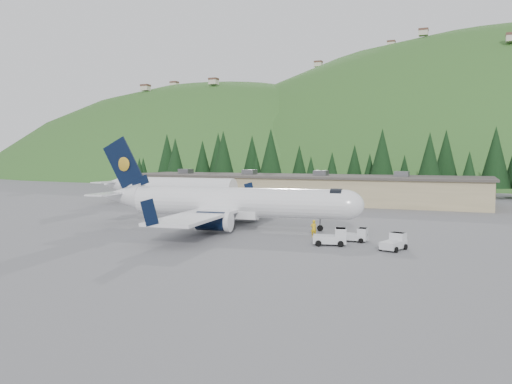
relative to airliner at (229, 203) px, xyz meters
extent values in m
plane|color=slate|center=(0.99, 0.11, -3.02)|extent=(600.00, 600.00, 0.00)
cylinder|color=white|center=(0.99, 0.11, 0.15)|extent=(26.36, 6.42, 3.51)
ellipsoid|color=white|center=(13.97, 1.58, 0.15)|extent=(4.93, 4.00, 3.51)
cylinder|color=black|center=(13.05, 1.48, 0.57)|extent=(1.62, 3.02, 2.89)
cone|color=white|center=(-14.77, -1.67, 0.52)|extent=(5.96, 4.12, 3.51)
cube|color=white|center=(0.07, 0.01, -1.32)|extent=(7.75, 3.81, 0.93)
cube|color=white|center=(-0.86, -0.10, -0.78)|extent=(8.66, 32.10, 0.33)
cube|color=black|center=(-4.03, 15.51, 0.43)|extent=(1.89, 0.35, 2.68)
cube|color=black|center=(-0.47, -16.02, 0.43)|extent=(1.89, 0.35, 2.68)
cylinder|color=black|center=(-0.54, 5.39, -1.57)|extent=(4.14, 2.57, 2.15)
cylinder|color=white|center=(1.22, 5.58, -1.57)|extent=(0.81, 2.33, 2.28)
cube|color=white|center=(-0.54, 5.39, -1.06)|extent=(2.07, 0.46, 0.84)
cylinder|color=black|center=(0.67, -5.37, -1.57)|extent=(4.14, 2.57, 2.15)
cylinder|color=white|center=(2.44, -5.17, -1.57)|extent=(0.81, 2.33, 2.28)
cube|color=white|center=(0.67, -5.37, -1.06)|extent=(2.07, 0.46, 0.84)
cube|color=black|center=(-14.58, -1.65, 4.89)|extent=(5.76, 0.93, 6.85)
ellipsoid|color=gold|center=(-14.42, -1.44, 4.71)|extent=(1.85, 0.37, 1.85)
ellipsoid|color=gold|center=(-14.38, -1.81, 4.71)|extent=(1.85, 0.37, 1.85)
cube|color=black|center=(-12.17, -1.38, 2.47)|extent=(2.58, 0.52, 1.85)
cube|color=white|center=(-15.23, -1.72, 0.99)|extent=(3.72, 11.86, 0.21)
cylinder|color=slate|center=(11.19, 1.27, -2.18)|extent=(0.21, 0.21, 1.68)
cylinder|color=black|center=(11.19, 1.27, -2.67)|extent=(0.73, 0.34, 0.71)
cylinder|color=slate|center=(-2.07, 2.30, -2.09)|extent=(0.25, 0.25, 1.87)
cylinder|color=black|center=(-1.70, 2.34, -2.51)|extent=(1.06, 0.44, 1.03)
cylinder|color=black|center=(-2.44, 2.26, -2.51)|extent=(1.06, 0.44, 1.03)
cylinder|color=slate|center=(-1.51, -2.71, -2.09)|extent=(0.25, 0.25, 1.87)
cylinder|color=black|center=(-1.14, -2.66, -2.51)|extent=(1.06, 0.44, 1.03)
cylinder|color=black|center=(-1.88, -2.75, -2.51)|extent=(1.06, 0.44, 1.03)
cylinder|color=white|center=(-21.01, 22.11, 0.18)|extent=(22.00, 3.60, 3.60)
cone|color=white|center=(-35.01, 22.11, 0.38)|extent=(5.00, 3.60, 3.60)
cube|color=black|center=(-34.01, 22.11, 4.98)|extent=(5.82, 0.28, 6.89)
cube|color=white|center=(-35.01, 22.11, 0.98)|extent=(2.40, 11.00, 0.20)
cube|color=silver|center=(14.59, -7.43, -2.43)|extent=(3.49, 2.32, 0.75)
cube|color=silver|center=(15.62, -7.17, -1.79)|extent=(1.39, 1.71, 0.96)
cube|color=black|center=(15.62, -7.17, -1.37)|extent=(1.27, 1.58, 0.11)
cylinder|color=black|center=(15.41, -6.34, -2.72)|extent=(0.64, 0.37, 0.60)
cylinder|color=black|center=(15.83, -8.00, -2.72)|extent=(0.64, 0.37, 0.60)
cylinder|color=black|center=(13.35, -6.86, -2.72)|extent=(0.64, 0.37, 0.60)
cylinder|color=black|center=(13.76, -8.51, -2.72)|extent=(0.64, 0.37, 0.60)
cube|color=silver|center=(16.32, -4.34, -2.53)|extent=(2.72, 1.41, 0.63)
cube|color=silver|center=(17.22, -4.36, -1.99)|extent=(0.93, 1.28, 0.81)
cube|color=black|center=(17.22, -4.36, -1.63)|extent=(0.84, 1.19, 0.09)
cylinder|color=black|center=(17.24, -3.64, -2.77)|extent=(0.51, 0.21, 0.50)
cylinder|color=black|center=(17.20, -5.08, -2.77)|extent=(0.51, 0.21, 0.50)
cylinder|color=black|center=(15.44, -3.60, -2.77)|extent=(0.51, 0.21, 0.50)
cylinder|color=black|center=(15.41, -5.03, -2.77)|extent=(0.51, 0.21, 0.50)
cube|color=silver|center=(20.70, -7.71, -2.49)|extent=(2.29, 3.20, 0.67)
cube|color=silver|center=(21.01, -6.79, -1.91)|extent=(1.58, 1.34, 0.87)
cube|color=black|center=(21.01, -6.79, -1.53)|extent=(1.46, 1.22, 0.10)
cylinder|color=black|center=(20.28, -6.55, -2.75)|extent=(0.37, 0.58, 0.54)
cylinder|color=black|center=(21.74, -7.04, -2.75)|extent=(0.37, 0.58, 0.54)
cylinder|color=black|center=(19.66, -8.37, -2.75)|extent=(0.37, 0.58, 0.54)
cylinder|color=black|center=(21.12, -8.86, -2.75)|extent=(0.37, 0.58, 0.54)
cube|color=#9C8F68|center=(-4.01, 38.11, -0.62)|extent=(70.00, 16.00, 4.80)
cube|color=#47423D|center=(-4.01, 38.11, 1.93)|extent=(71.00, 17.00, 0.40)
cube|color=slate|center=(-29.01, 38.11, 2.58)|extent=(2.50, 2.50, 1.00)
cube|color=slate|center=(-14.01, 38.11, 2.58)|extent=(2.50, 2.50, 1.00)
cube|color=slate|center=(0.99, 38.11, 2.58)|extent=(2.50, 2.50, 1.00)
cube|color=slate|center=(15.99, 38.11, 2.58)|extent=(2.50, 2.50, 1.00)
imported|color=gold|center=(11.71, -3.20, -2.09)|extent=(0.81, 0.76, 1.86)
cone|color=black|center=(-59.43, 65.13, 1.88)|extent=(3.60, 3.60, 7.35)
cone|color=black|center=(-54.14, 56.02, 1.83)|extent=(3.56, 3.56, 7.27)
cone|color=black|center=(-49.99, 63.13, 5.62)|extent=(6.33, 6.33, 12.95)
cone|color=black|center=(-45.87, 59.97, 3.09)|extent=(4.48, 4.48, 9.16)
cone|color=black|center=(-42.98, 56.22, 4.75)|extent=(5.70, 5.70, 11.66)
cone|color=black|center=(-37.35, 60.54, 4.44)|extent=(5.47, 5.47, 11.19)
cone|color=black|center=(-33.79, 62.60, 5.60)|extent=(6.32, 6.32, 12.92)
cone|color=black|center=(-28.64, 55.37, 5.64)|extent=(6.35, 6.35, 12.99)
cone|color=black|center=(-24.13, 62.80, 5.12)|extent=(5.97, 5.97, 12.21)
cone|color=black|center=(-19.62, 55.16, 2.35)|extent=(3.94, 3.94, 8.06)
cone|color=black|center=(-16.13, 55.47, 5.79)|extent=(6.46, 6.46, 13.22)
cone|color=black|center=(-11.78, 63.93, 3.61)|extent=(4.86, 4.86, 9.95)
cone|color=black|center=(-6.98, 57.99, 2.06)|extent=(3.72, 3.72, 7.62)
cone|color=black|center=(-2.29, 59.40, 2.63)|extent=(4.14, 4.14, 8.47)
cone|color=black|center=(1.74, 65.27, 3.67)|extent=(4.90, 4.90, 10.03)
cone|color=black|center=(5.85, 62.69, 2.43)|extent=(3.99, 3.99, 8.17)
cone|color=black|center=(9.30, 58.57, 5.56)|extent=(6.29, 6.29, 12.87)
cone|color=black|center=(13.25, 66.50, 2.24)|extent=(3.86, 3.86, 7.89)
cone|color=black|center=(19.40, 57.34, 4.97)|extent=(5.86, 5.86, 11.99)
cone|color=black|center=(22.36, 64.16, 5.42)|extent=(6.19, 6.19, 12.66)
cone|color=black|center=(27.23, 57.35, 2.66)|extent=(4.16, 4.16, 8.52)
cone|color=black|center=(32.21, 61.00, 5.62)|extent=(6.33, 6.33, 12.96)
ellipsoid|color=#2C4E1A|center=(-89.01, 170.11, -78.02)|extent=(336.00, 240.00, 240.00)
ellipsoid|color=#2C4E1A|center=(40.99, 200.11, -88.02)|extent=(420.00, 300.00, 300.00)
camera|label=1|loc=(26.84, -54.87, 5.61)|focal=35.00mm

